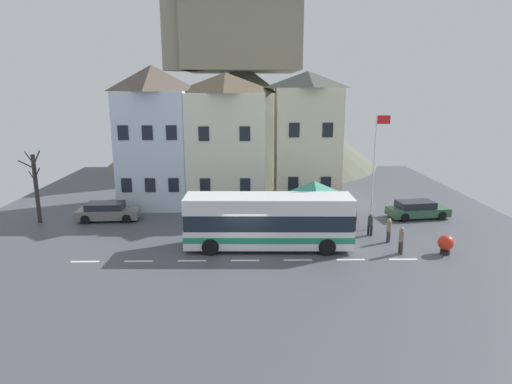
% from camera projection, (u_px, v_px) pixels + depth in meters
% --- Properties ---
extents(ground_plane, '(40.00, 60.00, 0.07)m').
position_uv_depth(ground_plane, '(245.00, 254.00, 26.12)').
color(ground_plane, '#4A4D55').
extents(townhouse_00, '(5.42, 5.17, 11.30)m').
position_uv_depth(townhouse_00, '(155.00, 137.00, 35.94)').
color(townhouse_00, silver).
rests_on(townhouse_00, ground_plane).
extents(townhouse_01, '(6.18, 5.49, 10.73)m').
position_uv_depth(townhouse_01, '(226.00, 140.00, 36.27)').
color(townhouse_01, silver).
rests_on(townhouse_01, ground_plane).
extents(townhouse_02, '(5.07, 5.13, 10.84)m').
position_uv_depth(townhouse_02, '(306.00, 140.00, 36.20)').
color(townhouse_02, beige).
rests_on(townhouse_02, ground_plane).
extents(hilltop_castle, '(34.17, 34.17, 21.41)m').
position_uv_depth(hilltop_castle, '(241.00, 107.00, 56.82)').
color(hilltop_castle, '#5D5E4D').
rests_on(hilltop_castle, ground_plane).
extents(transit_bus, '(10.09, 2.85, 3.26)m').
position_uv_depth(transit_bus, '(268.00, 222.00, 26.70)').
color(transit_bus, white).
rests_on(transit_bus, ground_plane).
extents(bus_shelter, '(3.60, 3.60, 3.46)m').
position_uv_depth(bus_shelter, '(314.00, 189.00, 29.78)').
color(bus_shelter, '#473D33').
rests_on(bus_shelter, ground_plane).
extents(parked_car_00, '(3.86, 1.92, 1.33)m').
position_uv_depth(parked_car_00, '(328.00, 211.00, 32.79)').
color(parked_car_00, maroon).
rests_on(parked_car_00, ground_plane).
extents(parked_car_01, '(4.50, 2.05, 1.33)m').
position_uv_depth(parked_car_01, '(108.00, 212.00, 32.64)').
color(parked_car_01, slate).
rests_on(parked_car_01, ground_plane).
extents(parked_car_02, '(4.64, 2.41, 1.28)m').
position_uv_depth(parked_car_02, '(417.00, 209.00, 33.29)').
color(parked_car_02, '#2F5A3B').
rests_on(parked_car_02, ground_plane).
extents(pedestrian_00, '(0.30, 0.34, 1.56)m').
position_uv_depth(pedestrian_00, '(389.00, 230.00, 27.91)').
color(pedestrian_00, '#2D2D38').
rests_on(pedestrian_00, ground_plane).
extents(pedestrian_01, '(0.33, 0.33, 1.55)m').
position_uv_depth(pedestrian_01, '(370.00, 223.00, 29.20)').
color(pedestrian_01, black).
rests_on(pedestrian_01, ground_plane).
extents(pedestrian_02, '(0.28, 0.39, 1.65)m').
position_uv_depth(pedestrian_02, '(401.00, 240.00, 25.91)').
color(pedestrian_02, '#38332D').
rests_on(pedestrian_02, ground_plane).
extents(public_bench, '(1.47, 0.48, 0.87)m').
position_uv_depth(public_bench, '(319.00, 214.00, 32.80)').
color(public_bench, '#33473D').
rests_on(public_bench, ground_plane).
extents(flagpole, '(0.95, 0.10, 7.84)m').
position_uv_depth(flagpole, '(375.00, 165.00, 29.68)').
color(flagpole, silver).
rests_on(flagpole, ground_plane).
extents(harbour_buoy, '(0.91, 0.91, 1.16)m').
position_uv_depth(harbour_buoy, '(446.00, 243.00, 25.92)').
color(harbour_buoy, black).
rests_on(harbour_buoy, ground_plane).
extents(bare_tree_00, '(1.74, 1.90, 5.18)m').
position_uv_depth(bare_tree_00, '(36.00, 186.00, 31.57)').
color(bare_tree_00, '#382D28').
rests_on(bare_tree_00, ground_plane).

